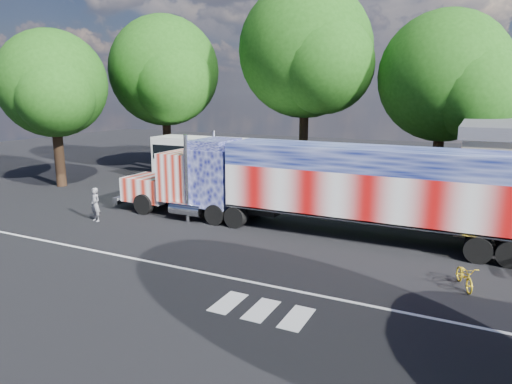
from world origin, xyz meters
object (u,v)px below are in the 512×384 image
at_px(semi_truck, 318,184).
at_px(tree_nw_a, 165,72).
at_px(coach_bus, 228,162).
at_px(bicycle, 465,276).
at_px(woman, 95,205).
at_px(tree_w_a, 53,84).
at_px(tree_n_mid, 307,51).
at_px(tree_ne_a, 446,77).

height_order(semi_truck, tree_nw_a, tree_nw_a).
height_order(coach_bus, bicycle, coach_bus).
xyz_separation_m(semi_truck, coach_bus, (-9.48, 7.88, -0.59)).
distance_m(coach_bus, bicycle, 20.23).
xyz_separation_m(semi_truck, woman, (-11.16, -3.39, -1.47)).
bearing_deg(tree_nw_a, semi_truck, -32.79).
distance_m(bicycle, tree_w_a, 28.69).
bearing_deg(tree_n_mid, coach_bus, -129.15).
height_order(semi_truck, coach_bus, semi_truck).
relative_size(semi_truck, bicycle, 13.25).
xyz_separation_m(semi_truck, tree_ne_a, (4.48, 12.86, 5.33)).
bearing_deg(coach_bus, tree_nw_a, 157.69).
bearing_deg(semi_truck, tree_ne_a, 70.81).
xyz_separation_m(bicycle, tree_nw_a, (-23.85, 15.01, 7.96)).
xyz_separation_m(coach_bus, tree_w_a, (-10.81, -5.44, 5.47)).
relative_size(tree_w_a, tree_ne_a, 0.91).
bearing_deg(semi_truck, woman, -163.12).
distance_m(semi_truck, tree_ne_a, 14.63).
bearing_deg(tree_ne_a, coach_bus, -160.34).
height_order(coach_bus, tree_ne_a, tree_ne_a).
bearing_deg(woman, tree_n_mid, 82.94).
height_order(tree_nw_a, tree_ne_a, tree_nw_a).
bearing_deg(tree_ne_a, tree_n_mid, 179.61).
bearing_deg(woman, coach_bus, 94.01).
distance_m(bicycle, tree_n_mid, 22.85).
relative_size(woman, tree_n_mid, 0.12).
distance_m(semi_truck, tree_w_a, 21.01).
distance_m(semi_truck, bicycle, 8.15).
height_order(semi_truck, tree_w_a, tree_w_a).
relative_size(coach_bus, tree_nw_a, 0.92).
distance_m(woman, tree_n_mid, 19.43).
bearing_deg(coach_bus, tree_n_mid, 50.85).
xyz_separation_m(coach_bus, tree_nw_a, (-7.56, 3.10, 6.61)).
distance_m(semi_truck, coach_bus, 12.34).
bearing_deg(tree_nw_a, woman, -67.74).
distance_m(woman, tree_nw_a, 17.23).
bearing_deg(coach_bus, semi_truck, -39.71).
relative_size(semi_truck, tree_nw_a, 1.67).
relative_size(semi_truck, tree_ne_a, 1.79).
bearing_deg(semi_truck, tree_n_mid, 112.55).
height_order(bicycle, tree_ne_a, tree_ne_a).
xyz_separation_m(tree_w_a, tree_nw_a, (3.25, 8.54, 1.14)).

